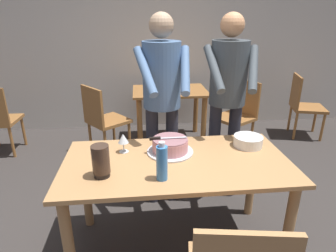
# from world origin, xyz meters

# --- Properties ---
(ground_plane) EXTENTS (14.00, 14.00, 0.00)m
(ground_plane) POSITION_xyz_m (0.00, 0.00, 0.00)
(ground_plane) COLOR #383330
(back_wall) EXTENTS (10.00, 0.12, 2.70)m
(back_wall) POSITION_xyz_m (0.00, 2.73, 1.35)
(back_wall) COLOR beige
(back_wall) RESTS_ON ground_plane
(main_dining_table) EXTENTS (1.57, 0.80, 0.75)m
(main_dining_table) POSITION_xyz_m (0.00, 0.00, 0.63)
(main_dining_table) COLOR tan
(main_dining_table) RESTS_ON ground_plane
(cake_on_platter) EXTENTS (0.34, 0.34, 0.11)m
(cake_on_platter) POSITION_xyz_m (-0.03, 0.13, 0.80)
(cake_on_platter) COLOR silver
(cake_on_platter) RESTS_ON main_dining_table
(cake_knife) EXTENTS (0.27, 0.02, 0.02)m
(cake_knife) POSITION_xyz_m (-0.10, 0.13, 0.87)
(cake_knife) COLOR silver
(cake_knife) RESTS_ON cake_on_platter
(plate_stack) EXTENTS (0.22, 0.22, 0.08)m
(plate_stack) POSITION_xyz_m (0.58, 0.18, 0.79)
(plate_stack) COLOR white
(plate_stack) RESTS_ON main_dining_table
(wine_glass_near) EXTENTS (0.08, 0.08, 0.14)m
(wine_glass_near) POSITION_xyz_m (-0.37, 0.17, 0.85)
(wine_glass_near) COLOR silver
(wine_glass_near) RESTS_ON main_dining_table
(water_bottle) EXTENTS (0.07, 0.07, 0.25)m
(water_bottle) POSITION_xyz_m (-0.12, -0.23, 0.86)
(water_bottle) COLOR #387AC6
(water_bottle) RESTS_ON main_dining_table
(hurricane_lamp) EXTENTS (0.11, 0.11, 0.21)m
(hurricane_lamp) POSITION_xyz_m (-0.49, -0.16, 0.86)
(hurricane_lamp) COLOR black
(hurricane_lamp) RESTS_ON main_dining_table
(person_cutting_cake) EXTENTS (0.47, 0.56, 1.72)m
(person_cutting_cake) POSITION_xyz_m (-0.05, 0.61, 1.08)
(person_cutting_cake) COLOR #2D2D38
(person_cutting_cake) RESTS_ON ground_plane
(person_standing_beside) EXTENTS (0.46, 0.57, 1.72)m
(person_standing_beside) POSITION_xyz_m (0.53, 0.64, 1.08)
(person_standing_beside) COLOR #2D2D38
(person_standing_beside) RESTS_ON ground_plane
(background_table) EXTENTS (1.00, 0.70, 0.74)m
(background_table) POSITION_xyz_m (0.18, 2.03, 0.58)
(background_table) COLOR #9E6633
(background_table) RESTS_ON ground_plane
(background_chair_0) EXTENTS (0.62, 0.62, 0.90)m
(background_chair_0) POSITION_xyz_m (-0.70, 1.69, 0.49)
(background_chair_0) COLOR #9E6633
(background_chair_0) RESTS_ON ground_plane
(background_chair_2) EXTENTS (0.61, 0.61, 0.90)m
(background_chair_2) POSITION_xyz_m (1.04, 1.71, 0.49)
(background_chair_2) COLOR #9E6633
(background_chair_2) RESTS_ON ground_plane
(background_chair_3) EXTENTS (0.54, 0.54, 0.90)m
(background_chair_3) POSITION_xyz_m (2.12, 2.01, 0.49)
(background_chair_3) COLOR #9E6633
(background_chair_3) RESTS_ON ground_plane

